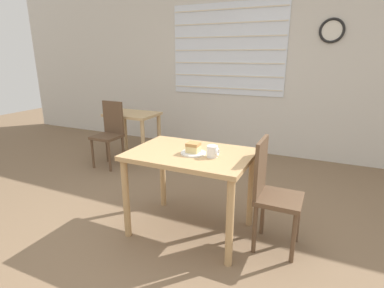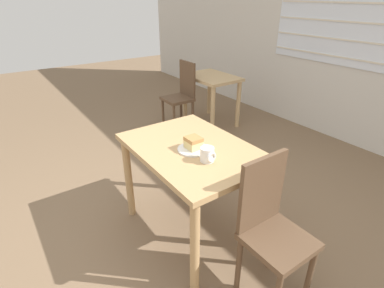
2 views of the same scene
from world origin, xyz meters
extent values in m
plane|color=#7A6047|center=(0.00, 0.00, 0.00)|extent=(14.00, 14.00, 0.00)
cube|color=beige|center=(0.00, 3.03, 1.40)|extent=(10.00, 0.06, 2.80)
cube|color=white|center=(-0.50, 2.99, 1.65)|extent=(1.88, 0.01, 1.42)
cube|color=beige|center=(-0.50, 2.98, 1.05)|extent=(1.84, 0.01, 0.02)
cube|color=beige|center=(-0.50, 2.98, 1.25)|extent=(1.84, 0.01, 0.02)
cube|color=beige|center=(-0.50, 2.98, 1.45)|extent=(1.84, 0.01, 0.02)
cube|color=beige|center=(-0.50, 2.98, 1.65)|extent=(1.84, 0.01, 0.02)
cube|color=beige|center=(-0.50, 2.98, 1.86)|extent=(1.84, 0.01, 0.02)
cube|color=beige|center=(-0.50, 2.98, 2.06)|extent=(1.84, 0.01, 0.02)
cube|color=beige|center=(-0.50, 2.98, 2.26)|extent=(1.84, 0.01, 0.02)
torus|color=black|center=(1.01, 2.98, 1.90)|extent=(0.34, 0.04, 0.34)
cylinder|color=silver|center=(1.01, 2.99, 1.90)|extent=(0.28, 0.01, 0.28)
cube|color=tan|center=(0.05, 0.41, 0.75)|extent=(1.05, 0.74, 0.04)
cylinder|color=tan|center=(-0.42, 0.09, 0.36)|extent=(0.06, 0.06, 0.73)
cylinder|color=tan|center=(0.53, 0.09, 0.36)|extent=(0.06, 0.06, 0.73)
cylinder|color=tan|center=(-0.42, 0.73, 0.36)|extent=(0.06, 0.06, 0.73)
cylinder|color=tan|center=(0.53, 0.73, 0.36)|extent=(0.06, 0.06, 0.73)
cube|color=tan|center=(-1.67, 1.95, 0.69)|extent=(0.77, 0.56, 0.04)
cylinder|color=tan|center=(-2.00, 1.72, 0.34)|extent=(0.06, 0.06, 0.67)
cylinder|color=tan|center=(-1.33, 1.72, 0.34)|extent=(0.06, 0.06, 0.67)
cylinder|color=tan|center=(-2.00, 2.18, 0.34)|extent=(0.06, 0.06, 0.67)
cylinder|color=tan|center=(-1.33, 2.18, 0.34)|extent=(0.06, 0.06, 0.67)
cube|color=brown|center=(0.82, 0.49, 0.45)|extent=(0.36, 0.36, 0.04)
cylinder|color=brown|center=(0.97, 0.34, 0.22)|extent=(0.04, 0.04, 0.43)
cylinder|color=brown|center=(0.97, 0.64, 0.22)|extent=(0.04, 0.04, 0.43)
cylinder|color=brown|center=(0.67, 0.34, 0.22)|extent=(0.04, 0.04, 0.43)
cylinder|color=brown|center=(0.67, 0.64, 0.22)|extent=(0.04, 0.04, 0.43)
cube|color=brown|center=(0.66, 0.49, 0.70)|extent=(0.03, 0.35, 0.47)
cube|color=brown|center=(-1.75, 1.43, 0.45)|extent=(0.37, 0.37, 0.04)
cylinder|color=brown|center=(-1.90, 1.28, 0.22)|extent=(0.04, 0.04, 0.43)
cylinder|color=brown|center=(-1.60, 1.27, 0.22)|extent=(0.04, 0.04, 0.43)
cylinder|color=brown|center=(-1.90, 1.58, 0.22)|extent=(0.04, 0.04, 0.43)
cylinder|color=brown|center=(-1.60, 1.58, 0.22)|extent=(0.04, 0.04, 0.43)
cube|color=brown|center=(-1.75, 1.59, 0.70)|extent=(0.35, 0.03, 0.47)
cylinder|color=white|center=(0.09, 0.39, 0.78)|extent=(0.22, 0.22, 0.01)
cube|color=#E0C67F|center=(0.09, 0.39, 0.81)|extent=(0.11, 0.10, 0.06)
cube|color=#B27F47|center=(0.09, 0.39, 0.85)|extent=(0.11, 0.10, 0.03)
cylinder|color=white|center=(0.27, 0.37, 0.82)|extent=(0.09, 0.09, 0.10)
torus|color=white|center=(0.32, 0.37, 0.82)|extent=(0.02, 0.07, 0.07)
camera|label=1|loc=(1.11, -1.82, 1.58)|focal=28.00mm
camera|label=2|loc=(1.60, -0.68, 1.74)|focal=28.00mm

